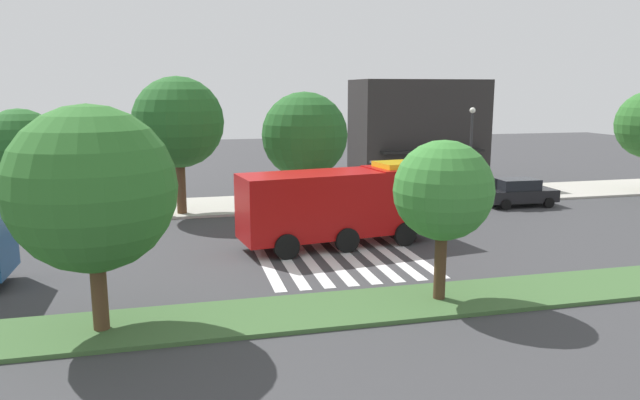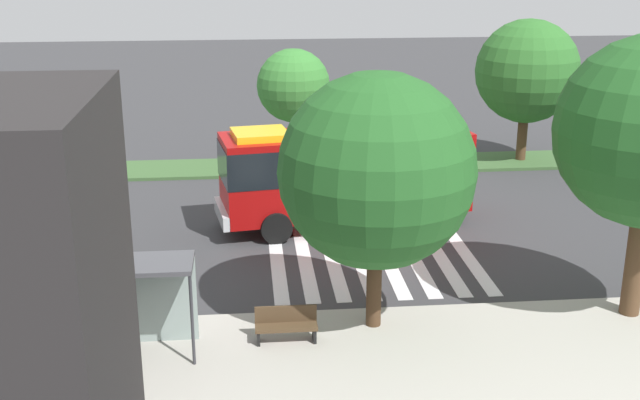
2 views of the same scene
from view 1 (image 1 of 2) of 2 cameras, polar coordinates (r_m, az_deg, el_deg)
name	(u,v)px [view 1 (image 1 of 2)]	position (r m, az deg, el deg)	size (l,w,h in m)	color
ground_plane	(348,242)	(27.68, 2.71, -4.08)	(120.00, 120.00, 0.00)	#38383A
sidewalk	(304,202)	(36.92, -1.60, -0.21)	(60.00, 5.79, 0.14)	#ADA89E
median_strip	(419,302)	(20.12, 9.62, -9.76)	(60.00, 3.00, 0.14)	#3D6033
crosswalk	(324,243)	(27.38, 0.44, -4.21)	(6.75, 12.41, 0.01)	silver
fire_truck	(344,202)	(26.74, 2.40, -0.17)	(9.42, 3.90, 3.71)	#A50C0C
parked_car_mid	(519,192)	(37.85, 18.86, 0.72)	(4.41, 2.08, 1.70)	black
bus_stop_shelter	(401,173)	(37.24, 7.91, 2.62)	(3.50, 1.40, 2.46)	#4C4C51
bench_near_shelter	(340,196)	(36.14, 1.97, 0.39)	(1.60, 0.50, 0.90)	#4C3823
street_lamp	(471,146)	(37.81, 14.51, 5.14)	(0.36, 0.36, 5.85)	#2D2D30
storefront_building	(418,133)	(44.44, 9.53, 6.47)	(9.54, 5.57, 7.79)	#282626
sidewalk_tree_west	(21,147)	(34.60, -27.17, 4.61)	(4.02, 4.02, 5.98)	#47301E
sidewalk_tree_center	(178,123)	(33.59, -13.67, 7.34)	(5.06, 5.06, 7.68)	#513823
sidewalk_tree_east	(305,135)	(34.43, -1.52, 6.33)	(5.05, 5.05, 6.83)	#47301E
median_tree_far_west	(92,189)	(17.63, -21.39, 0.99)	(4.75, 4.75, 6.55)	#513823
median_tree_west	(443,191)	(19.45, 11.92, 0.86)	(3.29, 3.29, 5.34)	#47301E
fire_hydrant	(167,209)	(33.69, -14.67, -0.89)	(0.28, 0.28, 0.70)	gold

